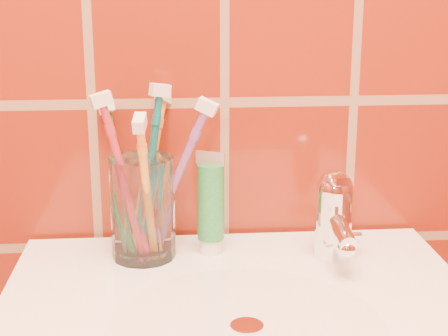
{
  "coord_description": "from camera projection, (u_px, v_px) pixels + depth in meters",
  "views": [
    {
      "loc": [
        -0.08,
        0.26,
        1.21
      ],
      "look_at": [
        -0.01,
        1.08,
        0.98
      ],
      "focal_mm": 55.0,
      "sensor_mm": 36.0,
      "label": 1
    }
  ],
  "objects": [
    {
      "name": "glass_tumbler",
      "position": [
        143.0,
        208.0,
        0.9
      ],
      "size": [
        0.1,
        0.1,
        0.14
      ],
      "primitive_type": "cylinder",
      "rotation": [
        0.0,
        0.0,
        -0.26
      ],
      "color": "white",
      "rests_on": "pedestal_sink"
    },
    {
      "name": "toothbrush_5",
      "position": [
        151.0,
        172.0,
        0.93
      ],
      "size": [
        0.14,
        0.18,
        0.24
      ],
      "primitive_type": null,
      "rotation": [
        0.4,
        0.0,
        2.63
      ],
      "color": "orange",
      "rests_on": "glass_tumbler"
    },
    {
      "name": "toothpaste_tube",
      "position": [
        211.0,
        206.0,
        0.91
      ],
      "size": [
        0.04,
        0.04,
        0.14
      ],
      "rotation": [
        0.0,
        0.0,
        -0.43
      ],
      "color": "white",
      "rests_on": "pedestal_sink"
    },
    {
      "name": "toothbrush_0",
      "position": [
        125.0,
        181.0,
        0.87
      ],
      "size": [
        0.11,
        0.1,
        0.23
      ],
      "primitive_type": null,
      "rotation": [
        0.23,
        0.0,
        -1.25
      ],
      "color": "#B6273B",
      "rests_on": "glass_tumbler"
    },
    {
      "name": "toothbrush_4",
      "position": [
        176.0,
        181.0,
        0.89
      ],
      "size": [
        0.16,
        0.14,
        0.22
      ],
      "primitive_type": null,
      "rotation": [
        0.41,
        0.0,
        1.25
      ],
      "color": "#794696",
      "rests_on": "glass_tumbler"
    },
    {
      "name": "faucet",
      "position": [
        335.0,
        213.0,
        0.89
      ],
      "size": [
        0.05,
        0.11,
        0.12
      ],
      "color": "white",
      "rests_on": "pedestal_sink"
    },
    {
      "name": "toothbrush_1",
      "position": [
        121.0,
        180.0,
        0.92
      ],
      "size": [
        0.13,
        0.18,
        0.23
      ],
      "primitive_type": null,
      "rotation": [
        0.42,
        0.0,
        -2.67
      ],
      "color": "#1C6A3F",
      "rests_on": "glass_tumbler"
    },
    {
      "name": "toothbrush_3",
      "position": [
        150.0,
        172.0,
        0.9
      ],
      "size": [
        0.09,
        0.08,
        0.24
      ],
      "primitive_type": null,
      "rotation": [
        0.16,
        0.0,
        2.01
      ],
      "color": "#0D686D",
      "rests_on": "glass_tumbler"
    },
    {
      "name": "toothbrush_2",
      "position": [
        147.0,
        192.0,
        0.86
      ],
      "size": [
        0.05,
        0.16,
        0.23
      ],
      "primitive_type": null,
      "rotation": [
        0.34,
        0.0,
        -0.12
      ],
      "color": "gold",
      "rests_on": "glass_tumbler"
    }
  ]
}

